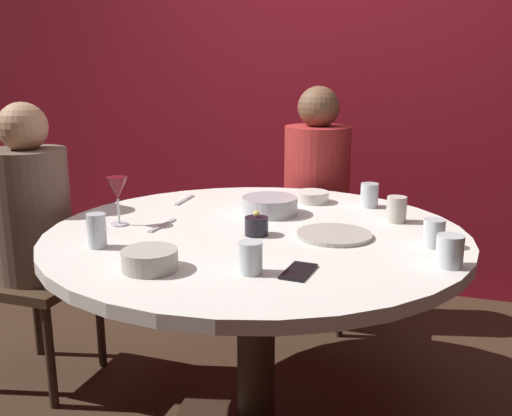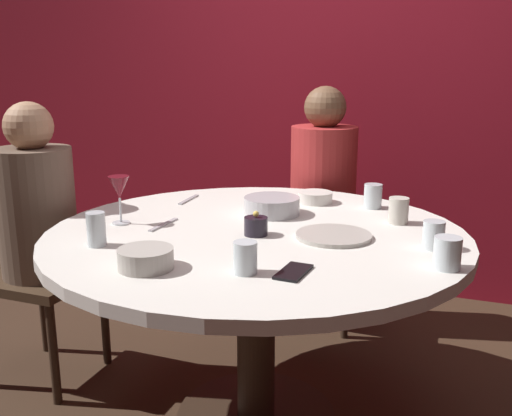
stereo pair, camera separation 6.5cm
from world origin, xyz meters
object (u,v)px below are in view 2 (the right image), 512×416
(dinner_plate, at_px, (334,236))
(cup_beside_wine, at_px, (447,253))
(bowl_serving_large, at_px, (272,206))
(candle_holder, at_px, (256,226))
(dining_table, at_px, (256,268))
(bowl_small_white, at_px, (315,197))
(cup_far_edge, at_px, (373,196))
(seated_diner_left, at_px, (37,214))
(cup_near_candle, at_px, (399,211))
(wine_glass, at_px, (119,189))
(cup_center_front, at_px, (434,235))
(cup_by_right_diner, at_px, (96,229))
(seated_diner_back, at_px, (323,181))
(bowl_salad_center, at_px, (146,258))
(cell_phone, at_px, (293,272))
(cup_by_left_diner, at_px, (245,258))

(dinner_plate, distance_m, cup_beside_wine, 0.41)
(bowl_serving_large, bearing_deg, candle_holder, -81.88)
(candle_holder, distance_m, bowl_serving_large, 0.29)
(candle_holder, bearing_deg, dining_table, 110.11)
(dinner_plate, xyz_separation_m, bowl_small_white, (-0.19, 0.47, 0.02))
(cup_far_edge, xyz_separation_m, cup_beside_wine, (0.31, -0.64, -0.00))
(seated_diner_left, relative_size, cup_near_candle, 12.38)
(wine_glass, bearing_deg, bowl_serving_large, 34.44)
(dining_table, distance_m, cup_center_front, 0.62)
(cup_by_right_diner, xyz_separation_m, cup_far_edge, (0.74, 0.81, -0.01))
(bowl_serving_large, relative_size, cup_near_candle, 2.26)
(seated_diner_back, distance_m, candle_holder, 1.02)
(candle_holder, relative_size, wine_glass, 0.48)
(bowl_salad_center, height_order, cup_center_front, cup_center_front)
(seated_diner_back, relative_size, cell_phone, 8.71)
(dining_table, bearing_deg, cup_by_right_diner, -140.26)
(bowl_salad_center, bearing_deg, cup_far_edge, 62.76)
(seated_diner_left, distance_m, cup_by_right_diner, 0.65)
(seated_diner_left, distance_m, cell_phone, 1.26)
(bowl_salad_center, bearing_deg, wine_glass, 131.30)
(seated_diner_back, relative_size, bowl_small_white, 8.55)
(dining_table, relative_size, cup_near_candle, 15.36)
(seated_diner_back, relative_size, wine_glass, 6.93)
(candle_holder, height_order, cup_beside_wine, cup_beside_wine)
(bowl_serving_large, distance_m, bowl_salad_center, 0.71)
(seated_diner_back, bearing_deg, dinner_plate, 15.98)
(bowl_small_white, height_order, cup_by_left_diner, cup_by_left_diner)
(seated_diner_back, relative_size, bowl_salad_center, 7.69)
(cup_near_candle, bearing_deg, bowl_small_white, 150.31)
(bowl_small_white, xyz_separation_m, cup_by_right_diner, (-0.50, -0.82, 0.03))
(cup_beside_wine, bearing_deg, wine_glass, 175.75)
(seated_diner_back, xyz_separation_m, bowl_serving_large, (-0.02, -0.74, 0.04))
(candle_holder, bearing_deg, cup_beside_wine, -11.11)
(bowl_salad_center, relative_size, cup_center_front, 1.77)
(candle_holder, relative_size, bowl_salad_center, 0.53)
(seated_diner_left, bearing_deg, dinner_plate, 0.38)
(candle_holder, bearing_deg, cup_near_candle, 36.69)
(dinner_plate, relative_size, cell_phone, 1.81)
(bowl_serving_large, distance_m, cup_by_left_diner, 0.65)
(seated_diner_back, height_order, cup_near_candle, seated_diner_back)
(seated_diner_back, distance_m, wine_glass, 1.17)
(seated_diner_back, xyz_separation_m, cup_near_candle, (0.45, -0.70, 0.05))
(dining_table, bearing_deg, cell_phone, -55.84)
(wine_glass, distance_m, cup_beside_wine, 1.14)
(candle_holder, relative_size, cell_phone, 0.60)
(dinner_plate, bearing_deg, cup_beside_wine, -26.74)
(candle_holder, height_order, cell_phone, candle_holder)
(candle_holder, relative_size, bowl_small_white, 0.59)
(dining_table, distance_m, cup_by_right_diner, 0.57)
(seated_diner_left, relative_size, bowl_salad_center, 7.44)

